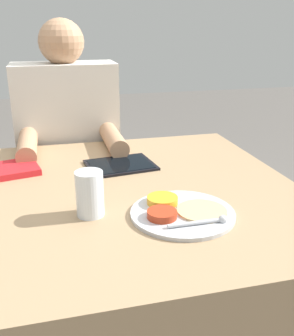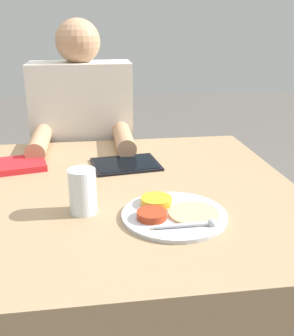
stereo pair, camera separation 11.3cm
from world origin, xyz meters
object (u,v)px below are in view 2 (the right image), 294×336
person_diner (86,174)px  drinking_glass (83,191)px  thali_tray (173,213)px  red_notebook (21,165)px  tablet_device (126,164)px

person_diner → drinking_glass: 0.80m
thali_tray → red_notebook: bearing=135.8°
red_notebook → drinking_glass: size_ratio=1.62×
person_diner → drinking_glass: bearing=-89.3°
drinking_glass → tablet_device: bearing=67.3°
thali_tray → person_diner: bearing=105.5°
red_notebook → drinking_glass: drinking_glass is taller
tablet_device → drinking_glass: (-0.14, -0.33, 0.05)m
tablet_device → drinking_glass: size_ratio=2.07×
thali_tray → tablet_device: thali_tray is taller
thali_tray → red_notebook: size_ratio=1.41×
red_notebook → tablet_device: (0.35, -0.03, -0.00)m
red_notebook → thali_tray: bearing=-44.2°
tablet_device → person_diner: size_ratio=0.19×
tablet_device → thali_tray: bearing=-78.2°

